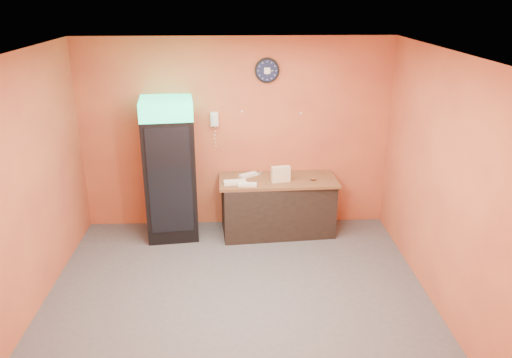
{
  "coord_description": "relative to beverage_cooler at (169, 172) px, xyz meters",
  "views": [
    {
      "loc": [
        0.01,
        -5.04,
        3.37
      ],
      "look_at": [
        0.24,
        0.6,
        1.24
      ],
      "focal_mm": 35.0,
      "sensor_mm": 36.0,
      "label": 1
    }
  ],
  "objects": [
    {
      "name": "sub_roll_stack",
      "position": [
        1.57,
        -0.07,
        -0.03
      ],
      "size": [
        0.28,
        0.14,
        0.22
      ],
      "rotation": [
        0.0,
        0.0,
        0.19
      ],
      "color": "#F5EABF",
      "rests_on": "butcher_paper"
    },
    {
      "name": "wall_clock",
      "position": [
        1.39,
        0.37,
        1.35
      ],
      "size": [
        0.35,
        0.06,
        0.35
      ],
      "color": "black",
      "rests_on": "back_wall"
    },
    {
      "name": "beverage_cooler",
      "position": [
        0.0,
        0.0,
        0.0
      ],
      "size": [
        0.78,
        0.79,
        2.01
      ],
      "rotation": [
        0.0,
        0.0,
        0.12
      ],
      "color": "black",
      "rests_on": "floor"
    },
    {
      "name": "kitchen_tool",
      "position": [
        1.31,
        0.22,
        -0.12
      ],
      "size": [
        0.06,
        0.06,
        0.06
      ],
      "primitive_type": "cylinder",
      "color": "silver",
      "rests_on": "butcher_paper"
    },
    {
      "name": "wrapped_sandwich_mid",
      "position": [
        1.09,
        -0.22,
        -0.13
      ],
      "size": [
        0.26,
        0.12,
        0.04
      ],
      "primitive_type": "cube",
      "rotation": [
        0.0,
        0.0,
        -0.06
      ],
      "color": "white",
      "rests_on": "butcher_paper"
    },
    {
      "name": "butcher_paper",
      "position": [
        1.54,
        0.04,
        -0.16
      ],
      "size": [
        1.71,
        0.79,
        0.04
      ],
      "primitive_type": "cube",
      "rotation": [
        0.0,
        0.0,
        0.04
      ],
      "color": "brown",
      "rests_on": "prep_counter"
    },
    {
      "name": "floor",
      "position": [
        0.94,
        -1.61,
        -0.98
      ],
      "size": [
        4.5,
        4.5,
        0.0
      ],
      "primitive_type": "plane",
      "color": "#47474C",
      "rests_on": "ground"
    },
    {
      "name": "ceiling",
      "position": [
        0.94,
        -1.61,
        1.82
      ],
      "size": [
        4.5,
        4.0,
        0.02
      ],
      "primitive_type": "cube",
      "color": "white",
      "rests_on": "back_wall"
    },
    {
      "name": "wrapped_sandwich_left",
      "position": [
        0.92,
        -0.13,
        -0.12
      ],
      "size": [
        0.33,
        0.17,
        0.04
      ],
      "primitive_type": "cube",
      "rotation": [
        0.0,
        0.0,
        0.15
      ],
      "color": "white",
      "rests_on": "butcher_paper"
    },
    {
      "name": "left_wall",
      "position": [
        -1.31,
        -1.61,
        0.42
      ],
      "size": [
        0.02,
        4.0,
        2.8
      ],
      "primitive_type": "cube",
      "color": "#D66D3C",
      "rests_on": "floor"
    },
    {
      "name": "prep_counter",
      "position": [
        1.54,
        0.04,
        -0.58
      ],
      "size": [
        1.65,
        0.85,
        0.8
      ],
      "primitive_type": "cube",
      "rotation": [
        0.0,
        0.0,
        0.09
      ],
      "color": "black",
      "rests_on": "floor"
    },
    {
      "name": "wrapped_sandwich_right",
      "position": [
        1.12,
        0.16,
        -0.12
      ],
      "size": [
        0.29,
        0.24,
        0.04
      ],
      "primitive_type": "cube",
      "rotation": [
        0.0,
        0.0,
        0.57
      ],
      "color": "white",
      "rests_on": "butcher_paper"
    },
    {
      "name": "back_wall",
      "position": [
        0.94,
        0.39,
        0.42
      ],
      "size": [
        4.5,
        0.02,
        2.8
      ],
      "primitive_type": "cube",
      "color": "#D66D3C",
      "rests_on": "floor"
    },
    {
      "name": "right_wall",
      "position": [
        3.19,
        -1.61,
        0.42
      ],
      "size": [
        0.02,
        4.0,
        2.8
      ],
      "primitive_type": "cube",
      "color": "#D66D3C",
      "rests_on": "floor"
    },
    {
      "name": "wall_phone",
      "position": [
        0.64,
        0.34,
        0.67
      ],
      "size": [
        0.11,
        0.1,
        0.2
      ],
      "color": "white",
      "rests_on": "back_wall"
    }
  ]
}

